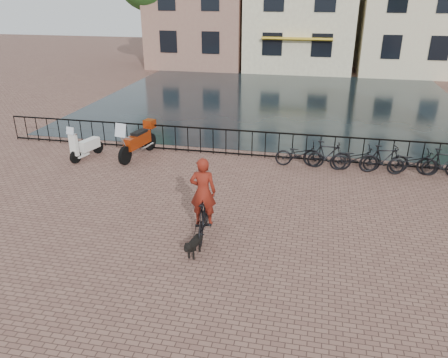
% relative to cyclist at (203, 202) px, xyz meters
% --- Properties ---
extents(ground, '(100.00, 100.00, 0.00)m').
position_rel_cyclist_xyz_m(ground, '(0.32, -2.04, -0.94)').
color(ground, brown).
rests_on(ground, ground).
extents(canal_water, '(20.00, 20.00, 0.00)m').
position_rel_cyclist_xyz_m(canal_water, '(0.32, 15.26, -0.94)').
color(canal_water, black).
rests_on(canal_water, ground).
extents(railing, '(20.00, 0.05, 1.02)m').
position_rel_cyclist_xyz_m(railing, '(0.32, 5.96, -0.44)').
color(railing, black).
rests_on(railing, ground).
extents(cyclist, '(0.84, 1.86, 2.48)m').
position_rel_cyclist_xyz_m(cyclist, '(0.00, 0.00, 0.00)').
color(cyclist, black).
rests_on(cyclist, ground).
extents(dog, '(0.37, 0.80, 0.52)m').
position_rel_cyclist_xyz_m(dog, '(0.01, -0.93, -0.68)').
color(dog, black).
rests_on(dog, ground).
extents(motorcycle, '(0.93, 2.27, 1.58)m').
position_rel_cyclist_xyz_m(motorcycle, '(-3.86, 5.05, -0.15)').
color(motorcycle, '#9C2D0B').
rests_on(motorcycle, ground).
extents(scooter, '(0.81, 1.57, 1.40)m').
position_rel_cyclist_xyz_m(scooter, '(-5.69, 4.54, -0.24)').
color(scooter, silver).
rests_on(scooter, ground).
extents(parked_bike_0, '(1.74, 0.67, 0.90)m').
position_rel_cyclist_xyz_m(parked_bike_0, '(2.12, 5.36, -0.49)').
color(parked_bike_0, black).
rests_on(parked_bike_0, ground).
extents(parked_bike_1, '(1.70, 0.61, 1.00)m').
position_rel_cyclist_xyz_m(parked_bike_1, '(3.07, 5.36, -0.44)').
color(parked_bike_1, black).
rests_on(parked_bike_1, ground).
extents(parked_bike_2, '(1.77, 0.79, 0.90)m').
position_rel_cyclist_xyz_m(parked_bike_2, '(4.02, 5.36, -0.49)').
color(parked_bike_2, black).
rests_on(parked_bike_2, ground).
extents(parked_bike_3, '(1.71, 0.71, 1.00)m').
position_rel_cyclist_xyz_m(parked_bike_3, '(4.97, 5.36, -0.44)').
color(parked_bike_3, black).
rests_on(parked_bike_3, ground).
extents(parked_bike_4, '(1.78, 0.81, 0.90)m').
position_rel_cyclist_xyz_m(parked_bike_4, '(5.92, 5.36, -0.49)').
color(parked_bike_4, black).
rests_on(parked_bike_4, ground).
extents(parked_bike_5, '(1.71, 0.65, 1.00)m').
position_rel_cyclist_xyz_m(parked_bike_5, '(6.87, 5.36, -0.44)').
color(parked_bike_5, black).
rests_on(parked_bike_5, ground).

